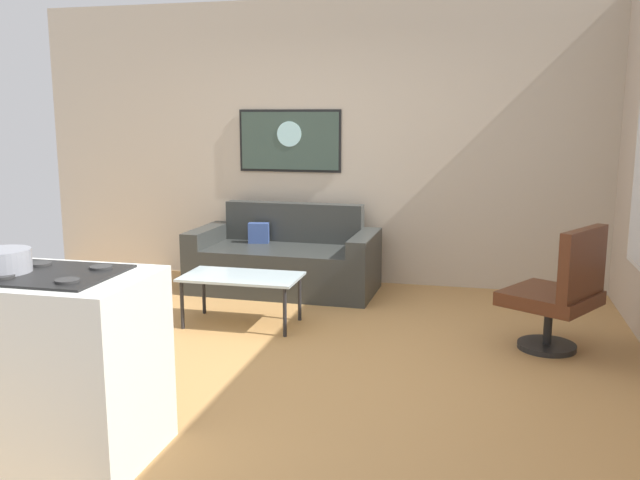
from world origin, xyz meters
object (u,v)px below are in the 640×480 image
Objects in this scene: armchair at (561,292)px; wall_painting at (290,141)px; mixing_bowl at (3,263)px; coffee_table at (242,280)px; couch at (285,262)px.

wall_painting reaches higher than armchair.
wall_painting is (0.31, 3.91, 0.44)m from mixing_bowl.
coffee_table is 1.03× the size of armchair.
wall_painting is at bearing 85.45° from mixing_bowl.
couch is 3.53m from mixing_bowl.
mixing_bowl is at bearing -96.49° from couch.
mixing_bowl reaches higher than armchair.
wall_painting is (-0.06, 1.63, 1.05)m from coffee_table.
coffee_table is 0.89× the size of wall_painting.
coffee_table is at bearing -91.17° from couch.
mixing_bowl is (-2.80, -2.21, 0.54)m from armchair.
wall_painting is (-0.08, 0.48, 1.14)m from couch.
mixing_bowl reaches higher than couch.
couch is 1.68× the size of wall_painting.
armchair is 3.17m from wall_painting.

